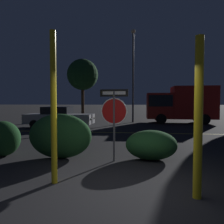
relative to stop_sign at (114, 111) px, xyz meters
name	(u,v)px	position (x,y,z in m)	size (l,w,h in m)	color
ground_plane	(124,192)	(0.44, -2.23, -1.54)	(260.00, 260.00, 0.00)	black
road_center_stripe	(133,133)	(0.44, 6.16, -1.53)	(43.42, 0.12, 0.01)	gold
stop_sign	(114,111)	(0.00, 0.00, 0.00)	(0.86, 0.10, 2.19)	#4C4C51
yellow_pole_left	(54,108)	(-1.13, -1.94, 0.15)	(0.13, 0.13, 3.37)	yellow
yellow_pole_right	(198,118)	(1.84, -2.35, -0.02)	(0.16, 0.16, 3.03)	yellow
hedge_bush_1	(3,139)	(-3.76, 0.20, -0.95)	(1.16, 1.01, 1.17)	#19421E
hedge_bush_2	(60,136)	(-1.76, 0.16, -0.82)	(2.05, 1.01, 1.43)	#1E4C23
hedge_bush_3	(151,145)	(1.14, 0.32, -1.07)	(1.61, 1.16, 0.93)	#1E4C23
passing_car_2	(59,117)	(-4.74, 8.06, -0.80)	(4.80, 1.91, 1.47)	#9E9EA3
delivery_truck	(180,104)	(4.26, 12.57, 0.13)	(5.64, 2.53, 3.10)	maroon
street_lamp	(133,67)	(0.27, 12.79, 3.30)	(0.39, 0.39, 8.14)	#4C4C51
tree_0	(83,75)	(-5.13, 16.16, 3.13)	(3.28, 3.28, 6.34)	#422D1E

